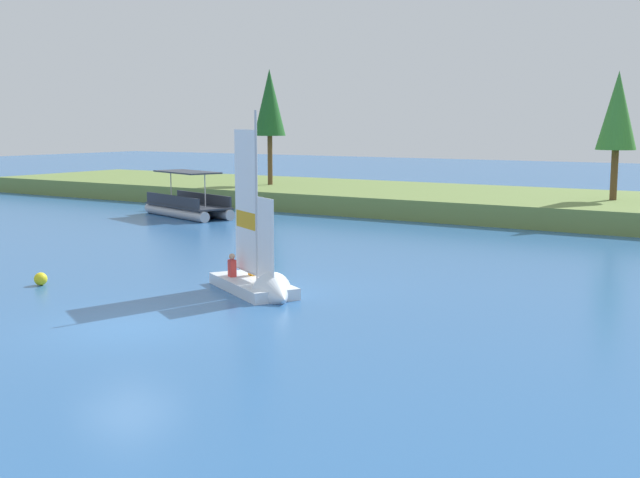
# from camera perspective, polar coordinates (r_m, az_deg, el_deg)

# --- Properties ---
(ground_plane) EXTENTS (200.00, 200.00, 0.00)m
(ground_plane) POSITION_cam_1_polar(r_m,az_deg,el_deg) (21.93, -13.51, -6.11)
(ground_plane) COLOR #2D609E
(shore_bank) EXTENTS (80.00, 13.01, 1.16)m
(shore_bank) POSITION_cam_1_polar(r_m,az_deg,el_deg) (48.95, 13.88, 2.38)
(shore_bank) COLOR olive
(shore_bank) RESTS_ON ground
(shoreline_tree_left) EXTENTS (2.16, 2.16, 7.84)m
(shoreline_tree_left) POSITION_cam_1_polar(r_m,az_deg,el_deg) (55.52, -3.60, 9.57)
(shoreline_tree_left) COLOR brown
(shoreline_tree_left) RESTS_ON shore_bank
(shoreline_tree_midleft) EXTENTS (2.15, 2.15, 7.00)m
(shoreline_tree_midleft) POSITION_cam_1_polar(r_m,az_deg,el_deg) (46.97, 20.33, 8.46)
(shoreline_tree_midleft) COLOR brown
(shoreline_tree_midleft) RESTS_ON shore_bank
(sailboat) EXTENTS (4.47, 3.40, 6.25)m
(sailboat) POSITION_cam_1_polar(r_m,az_deg,el_deg) (25.14, -4.10, -3.13)
(sailboat) COLOR silver
(sailboat) RESTS_ON ground
(pontoon_boat) EXTENTS (6.83, 4.16, 2.62)m
(pontoon_boat) POSITION_cam_1_polar(r_m,az_deg,el_deg) (47.00, -9.35, 2.36)
(pontoon_boat) COLOR #B2B2B7
(pontoon_boat) RESTS_ON ground
(channel_buoy) EXTENTS (0.44, 0.44, 0.44)m
(channel_buoy) POSITION_cam_1_polar(r_m,az_deg,el_deg) (28.28, -19.19, -2.69)
(channel_buoy) COLOR yellow
(channel_buoy) RESTS_ON ground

